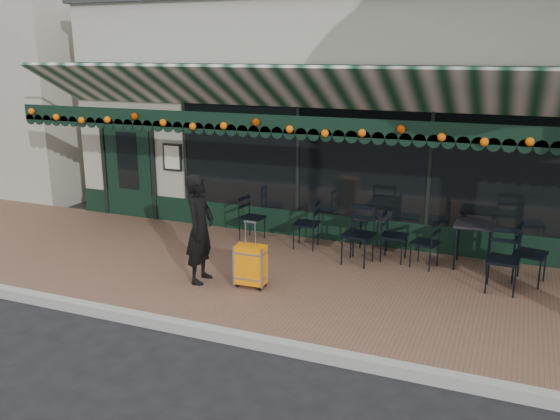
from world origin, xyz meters
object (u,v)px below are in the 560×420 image
at_px(chair_a_front, 503,261).
at_px(chair_b_left, 306,224).
at_px(cafe_table_b, 371,219).
at_px(cafe_table_a, 474,227).
at_px(chair_b_right, 394,236).
at_px(chair_a_left, 425,243).
at_px(chair_a_right, 531,254).
at_px(woman, 200,229).
at_px(suitcase, 251,265).
at_px(chair_b_front, 358,235).
at_px(chair_solo, 252,218).

height_order(chair_a_front, chair_b_left, chair_a_front).
height_order(cafe_table_b, chair_a_front, chair_a_front).
height_order(cafe_table_a, chair_b_right, chair_b_right).
xyz_separation_m(chair_a_left, chair_b_left, (-2.12, 0.19, 0.03)).
height_order(chair_a_right, chair_b_left, chair_a_right).
height_order(woman, suitcase, woman).
relative_size(woman, chair_a_left, 2.07).
xyz_separation_m(suitcase, cafe_table_a, (2.99, 2.14, 0.33)).
xyz_separation_m(chair_a_front, chair_b_front, (-2.26, 0.35, 0.02)).
relative_size(cafe_table_a, cafe_table_b, 1.06).
relative_size(cafe_table_b, chair_solo, 0.86).
xyz_separation_m(suitcase, chair_b_front, (1.21, 1.60, 0.15)).
distance_m(chair_b_right, chair_solo, 2.70).
xyz_separation_m(suitcase, cafe_table_b, (1.29, 2.14, 0.30)).
height_order(chair_a_front, chair_b_front, chair_b_front).
bearing_deg(chair_solo, suitcase, -146.16).
height_order(cafe_table_a, chair_a_front, chair_a_front).
bearing_deg(chair_b_right, cafe_table_b, 68.86).
distance_m(woman, suitcase, 0.95).
xyz_separation_m(woman, chair_a_front, (4.28, 1.31, -0.37)).
distance_m(cafe_table_b, chair_b_front, 0.57).
bearing_deg(chair_b_right, cafe_table_a, -82.32).
bearing_deg(chair_b_left, chair_b_front, 63.22).
xyz_separation_m(chair_a_left, chair_solo, (-3.22, 0.26, 0.01)).
distance_m(chair_b_right, chair_b_front, 0.65).
height_order(chair_b_front, chair_solo, chair_b_front).
bearing_deg(chair_b_front, woman, -133.98).
bearing_deg(suitcase, chair_a_left, 36.66).
distance_m(chair_a_left, chair_b_left, 2.13).
bearing_deg(chair_b_front, suitcase, -120.58).
bearing_deg(suitcase, chair_solo, 111.54).
distance_m(chair_a_right, chair_a_front, 0.62).
bearing_deg(chair_b_right, chair_a_left, -101.61).
bearing_deg(chair_solo, chair_a_right, -84.99).
distance_m(chair_a_left, chair_a_right, 1.59).
height_order(cafe_table_a, chair_a_left, chair_a_left).
relative_size(woman, chair_b_left, 1.92).
bearing_deg(chair_b_front, chair_a_right, 9.78).
distance_m(cafe_table_a, chair_b_front, 1.87).
distance_m(chair_a_front, chair_b_left, 3.43).
relative_size(suitcase, chair_solo, 1.24).
relative_size(chair_a_left, chair_b_left, 0.93).
relative_size(suitcase, chair_b_right, 1.21).
relative_size(chair_a_left, chair_solo, 0.98).
height_order(cafe_table_b, chair_b_left, chair_b_left).
distance_m(chair_a_front, chair_solo, 4.52).
height_order(chair_b_right, chair_b_front, chair_b_front).
xyz_separation_m(woman, chair_a_left, (3.07, 1.93, -0.43)).
relative_size(woman, chair_b_front, 1.72).
distance_m(suitcase, chair_a_left, 2.93).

